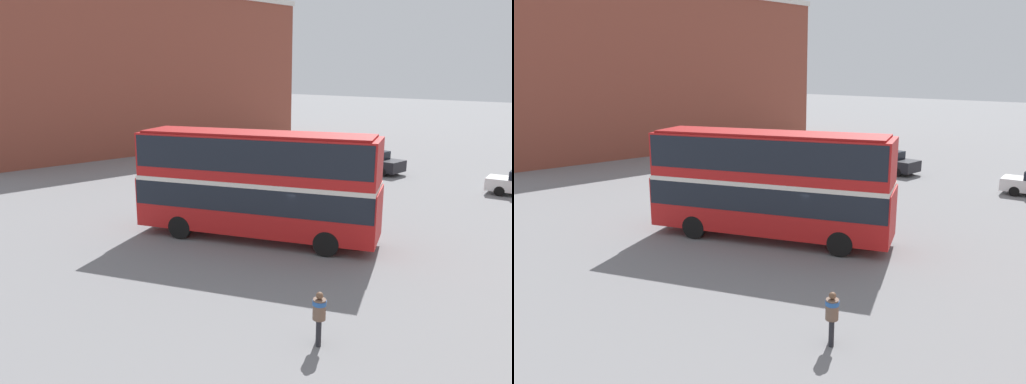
% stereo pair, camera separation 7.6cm
% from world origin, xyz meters
% --- Properties ---
extents(ground_plane, '(240.00, 240.00, 0.00)m').
position_xyz_m(ground_plane, '(0.00, 0.00, 0.00)').
color(ground_plane, slate).
extents(building_row_left, '(9.83, 33.70, 15.00)m').
position_xyz_m(building_row_left, '(-30.27, 10.45, 7.51)').
color(building_row_left, brown).
rests_on(building_row_left, ground_plane).
extents(double_decker_bus, '(10.70, 7.19, 4.81)m').
position_xyz_m(double_decker_bus, '(-1.26, -0.91, 2.76)').
color(double_decker_bus, red).
rests_on(double_decker_bus, ground_plane).
extents(pedestrian_foreground, '(0.54, 0.54, 1.54)m').
position_xyz_m(pedestrian_foreground, '(6.53, -5.78, 0.95)').
color(pedestrian_foreground, '#232328').
rests_on(pedestrian_foreground, ground_plane).
extents(parked_car_kerb_near, '(4.71, 2.02, 1.64)m').
position_xyz_m(parked_car_kerb_near, '(-6.74, 16.05, 0.82)').
color(parked_car_kerb_near, black).
rests_on(parked_car_kerb_near, ground_plane).
extents(no_entry_sign, '(0.57, 0.08, 2.50)m').
position_xyz_m(no_entry_sign, '(-8.28, -0.35, 1.65)').
color(no_entry_sign, gray).
rests_on(no_entry_sign, ground_plane).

